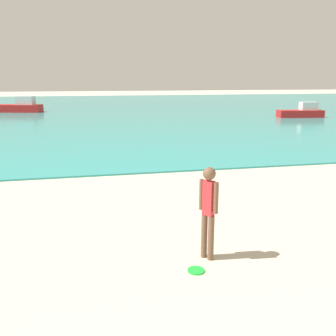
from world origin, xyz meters
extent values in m
cube|color=teal|center=(0.00, 42.04, 0.03)|extent=(160.00, 60.00, 0.06)
cylinder|color=brown|center=(0.34, 5.65, 0.43)|extent=(0.11, 0.11, 0.85)
cylinder|color=brown|center=(0.25, 5.77, 0.43)|extent=(0.11, 0.11, 0.85)
cube|color=red|center=(0.30, 5.71, 1.17)|extent=(0.21, 0.23, 0.64)
sphere|color=brown|center=(0.30, 5.71, 1.63)|extent=(0.23, 0.23, 0.23)
cylinder|color=brown|center=(0.39, 5.58, 1.21)|extent=(0.09, 0.09, 0.57)
cylinder|color=brown|center=(0.20, 5.83, 1.21)|extent=(0.09, 0.09, 0.57)
cylinder|color=green|center=(-0.04, 5.29, 0.01)|extent=(0.30, 0.30, 0.03)
cube|color=red|center=(15.68, 27.83, 0.36)|extent=(3.88, 1.67, 0.60)
cube|color=silver|center=(16.35, 27.75, 1.00)|extent=(1.45, 1.01, 0.68)
cube|color=red|center=(-8.58, 38.00, 0.42)|extent=(4.73, 2.51, 0.72)
cube|color=silver|center=(-7.79, 37.80, 1.19)|extent=(1.82, 1.38, 0.81)
camera|label=1|loc=(-1.70, -0.21, 3.25)|focal=39.00mm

